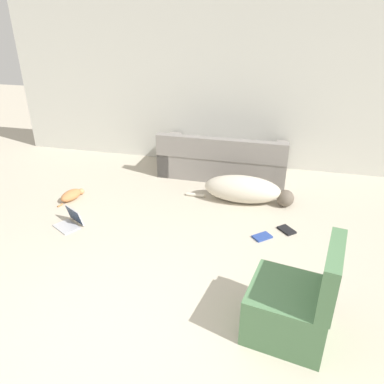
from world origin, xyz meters
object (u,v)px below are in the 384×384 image
object	(u,v)px
side_chair	(294,306)
laptop_open	(71,220)
book_blue	(262,237)
book_black	(287,230)
couch	(223,161)
dog	(245,190)
cat	(72,195)

from	to	relation	value
side_chair	laptop_open	bearing A→B (deg)	-102.53
book_blue	book_black	distance (m)	0.38
couch	book_black	size ratio (longest dim) A/B	8.00
dog	book_black	world-z (taller)	dog
book_blue	side_chair	world-z (taller)	side_chair
dog	book_black	distance (m)	0.94
laptop_open	cat	bearing A→B (deg)	149.59
couch	laptop_open	bearing A→B (deg)	52.03
side_chair	dog	bearing A→B (deg)	-153.97
cat	side_chair	world-z (taller)	side_chair
book_blue	dog	bearing A→B (deg)	109.69
laptop_open	side_chair	bearing A→B (deg)	7.69
couch	book_black	distance (m)	1.93
dog	side_chair	xyz separation A→B (m)	(0.67, -2.38, 0.12)
book_black	side_chair	bearing A→B (deg)	-88.36
cat	laptop_open	xyz separation A→B (m)	(0.37, -0.67, 0.00)
laptop_open	book_black	xyz separation A→B (m)	(2.76, 0.52, -0.06)
cat	book_black	xyz separation A→B (m)	(3.13, -0.15, -0.06)
laptop_open	dog	bearing A→B (deg)	59.68
couch	book_blue	bearing A→B (deg)	114.41
cat	side_chair	distance (m)	3.69
dog	book_black	size ratio (longest dim) A/B	6.03
book_black	side_chair	distance (m)	1.73
cat	side_chair	bearing A→B (deg)	-104.91
laptop_open	book_black	bearing A→B (deg)	41.18
dog	laptop_open	bearing A→B (deg)	-151.11
couch	side_chair	size ratio (longest dim) A/B	2.17
dog	side_chair	distance (m)	2.48
side_chair	book_blue	bearing A→B (deg)	-156.52
dog	laptop_open	xyz separation A→B (m)	(-2.14, -1.19, -0.12)
dog	couch	bearing A→B (deg)	117.45
cat	laptop_open	world-z (taller)	laptop_open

